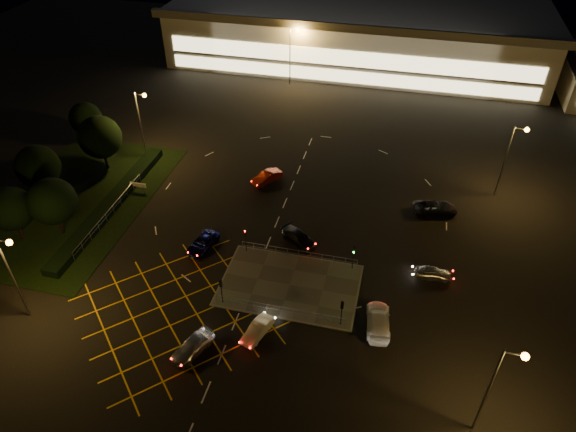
% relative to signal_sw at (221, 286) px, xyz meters
% --- Properties ---
extents(ground, '(180.00, 180.00, 0.00)m').
position_rel_signal_sw_xyz_m(ground, '(4.00, 5.99, -2.37)').
color(ground, black).
rests_on(ground, ground).
extents(pedestrian_island, '(14.00, 9.00, 0.12)m').
position_rel_signal_sw_xyz_m(pedestrian_island, '(6.00, 3.99, -2.31)').
color(pedestrian_island, '#4C4944').
rests_on(pedestrian_island, ground).
extents(grass_verge, '(18.00, 30.00, 0.08)m').
position_rel_signal_sw_xyz_m(grass_verge, '(-24.00, 11.99, -2.33)').
color(grass_verge, black).
rests_on(grass_verge, ground).
extents(hedge, '(2.00, 26.00, 1.00)m').
position_rel_signal_sw_xyz_m(hedge, '(-19.00, 11.99, -1.87)').
color(hedge, black).
rests_on(hedge, ground).
extents(supermarket, '(72.00, 26.50, 10.50)m').
position_rel_signal_sw_xyz_m(supermarket, '(4.00, 67.95, 2.95)').
color(supermarket, beige).
rests_on(supermarket, ground).
extents(streetlight_sw, '(1.78, 0.56, 10.03)m').
position_rel_signal_sw_xyz_m(streetlight_sw, '(-17.56, -6.01, 4.20)').
color(streetlight_sw, slate).
rests_on(streetlight_sw, ground).
extents(streetlight_se, '(1.78, 0.56, 10.03)m').
position_rel_signal_sw_xyz_m(streetlight_se, '(24.44, -8.01, 4.20)').
color(streetlight_se, slate).
rests_on(streetlight_se, ground).
extents(streetlight_nw, '(1.78, 0.56, 10.03)m').
position_rel_signal_sw_xyz_m(streetlight_nw, '(-19.56, 23.99, 4.20)').
color(streetlight_nw, slate).
rests_on(streetlight_nw, ground).
extents(streetlight_ne, '(1.78, 0.56, 10.03)m').
position_rel_signal_sw_xyz_m(streetlight_ne, '(28.44, 25.99, 4.20)').
color(streetlight_ne, slate).
rests_on(streetlight_ne, ground).
extents(streetlight_far_left, '(1.78, 0.56, 10.03)m').
position_rel_signal_sw_xyz_m(streetlight_far_left, '(-5.56, 53.99, 4.20)').
color(streetlight_far_left, slate).
rests_on(streetlight_far_left, ground).
extents(streetlight_far_right, '(1.78, 0.56, 10.03)m').
position_rel_signal_sw_xyz_m(streetlight_far_right, '(34.44, 55.99, 4.20)').
color(streetlight_far_right, slate).
rests_on(streetlight_far_right, ground).
extents(signal_sw, '(0.28, 0.30, 3.15)m').
position_rel_signal_sw_xyz_m(signal_sw, '(0.00, 0.00, 0.00)').
color(signal_sw, black).
rests_on(signal_sw, pedestrian_island).
extents(signal_se, '(0.28, 0.30, 3.15)m').
position_rel_signal_sw_xyz_m(signal_se, '(12.00, 0.00, 0.00)').
color(signal_se, black).
rests_on(signal_se, pedestrian_island).
extents(signal_nw, '(0.28, 0.30, 3.15)m').
position_rel_signal_sw_xyz_m(signal_nw, '(0.00, 7.99, 0.00)').
color(signal_nw, black).
rests_on(signal_nw, pedestrian_island).
extents(signal_ne, '(0.28, 0.30, 3.15)m').
position_rel_signal_sw_xyz_m(signal_ne, '(12.00, 7.99, 0.00)').
color(signal_ne, black).
rests_on(signal_ne, pedestrian_island).
extents(tree_a, '(5.04, 5.04, 6.86)m').
position_rel_signal_sw_xyz_m(tree_a, '(-26.00, 3.99, 1.97)').
color(tree_a, black).
rests_on(tree_a, ground).
extents(tree_b, '(5.40, 5.40, 7.35)m').
position_rel_signal_sw_xyz_m(tree_b, '(-28.00, 11.99, 2.28)').
color(tree_b, black).
rests_on(tree_b, ground).
extents(tree_c, '(5.76, 5.76, 7.84)m').
position_rel_signal_sw_xyz_m(tree_c, '(-24.00, 19.99, 2.59)').
color(tree_c, black).
rests_on(tree_c, ground).
extents(tree_d, '(4.68, 4.68, 6.37)m').
position_rel_signal_sw_xyz_m(tree_d, '(-30.00, 25.99, 1.65)').
color(tree_d, black).
rests_on(tree_d, ground).
extents(tree_e, '(5.40, 5.40, 7.35)m').
position_rel_signal_sw_xyz_m(tree_e, '(-22.00, 5.99, 2.28)').
color(tree_e, black).
rests_on(tree_e, ground).
extents(car_near_silver, '(3.35, 4.88, 1.54)m').
position_rel_signal_sw_xyz_m(car_near_silver, '(-0.66, -6.25, -1.60)').
color(car_near_silver, '#B1B4B9').
rests_on(car_near_silver, ground).
extents(car_queue_white, '(2.53, 4.20, 1.31)m').
position_rel_signal_sw_xyz_m(car_queue_white, '(4.55, -3.01, -1.71)').
color(car_queue_white, white).
rests_on(car_queue_white, ground).
extents(car_left_blue, '(2.94, 4.86, 1.26)m').
position_rel_signal_sw_xyz_m(car_left_blue, '(-5.01, 7.50, -1.74)').
color(car_left_blue, '#0A0D41').
rests_on(car_left_blue, ground).
extents(car_far_dkgrey, '(4.94, 4.19, 1.36)m').
position_rel_signal_sw_xyz_m(car_far_dkgrey, '(5.40, 10.99, -1.69)').
color(car_far_dkgrey, black).
rests_on(car_far_dkgrey, ground).
extents(car_right_silver, '(3.91, 1.78, 1.30)m').
position_rel_signal_sw_xyz_m(car_right_silver, '(20.47, 8.78, -1.72)').
color(car_right_silver, '#B1B3B8').
rests_on(car_right_silver, ground).
extents(car_circ_red, '(3.85, 4.52, 1.47)m').
position_rel_signal_sw_xyz_m(car_circ_red, '(-1.51, 22.05, -1.63)').
color(car_circ_red, maroon).
rests_on(car_circ_red, ground).
extents(car_east_grey, '(5.86, 3.74, 1.50)m').
position_rel_signal_sw_xyz_m(car_east_grey, '(20.51, 20.38, -1.61)').
color(car_east_grey, black).
rests_on(car_east_grey, ground).
extents(car_approach_white, '(2.84, 5.65, 1.57)m').
position_rel_signal_sw_xyz_m(car_approach_white, '(15.50, 0.69, -1.58)').
color(car_approach_white, silver).
rests_on(car_approach_white, ground).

